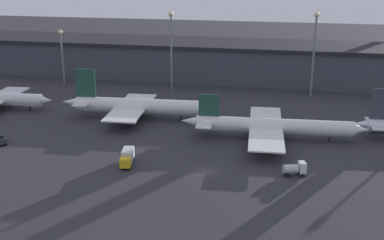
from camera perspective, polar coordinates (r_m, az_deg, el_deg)
ground at (r=109.53m, az=1.57°, el=-6.12°), size 600.00×600.00×0.00m
terminal_building at (r=195.63m, az=6.54°, el=6.92°), size 242.93×28.42×14.83m
airplane_1 at (r=145.85m, az=-6.68°, el=1.63°), size 46.46×30.21×14.94m
airplane_2 at (r=129.84m, az=9.45°, el=-0.76°), size 49.61×37.08×11.73m
service_vehicle_1 at (r=109.16m, az=12.09°, el=-5.67°), size 5.29×3.44×3.16m
service_vehicle_2 at (r=134.46m, az=-21.77°, el=-2.17°), size 4.96×4.82×2.84m
service_vehicle_3 at (r=113.46m, az=-7.67°, el=-4.35°), size 3.77×7.79×3.41m
lamp_post_0 at (r=193.59m, az=-15.19°, el=8.14°), size 1.80×1.80×20.86m
lamp_post_1 at (r=177.58m, az=-2.48°, el=9.30°), size 1.80×1.80×28.57m
lamp_post_2 at (r=172.24m, az=14.31°, el=8.63°), size 1.80×1.80×29.34m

